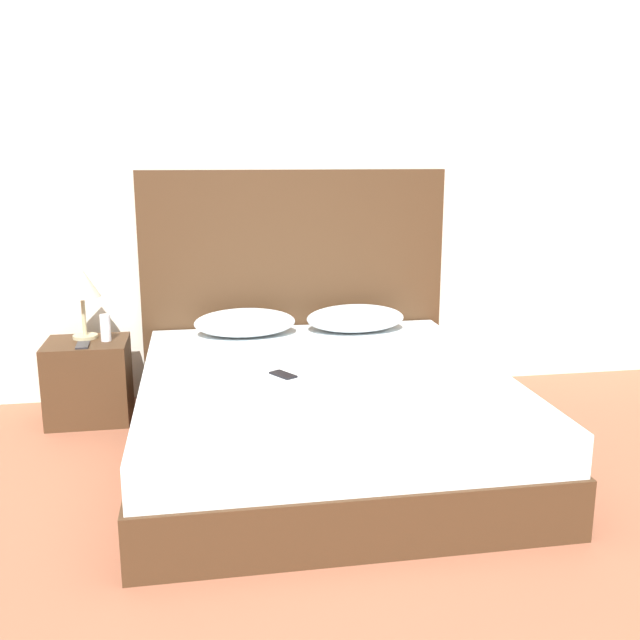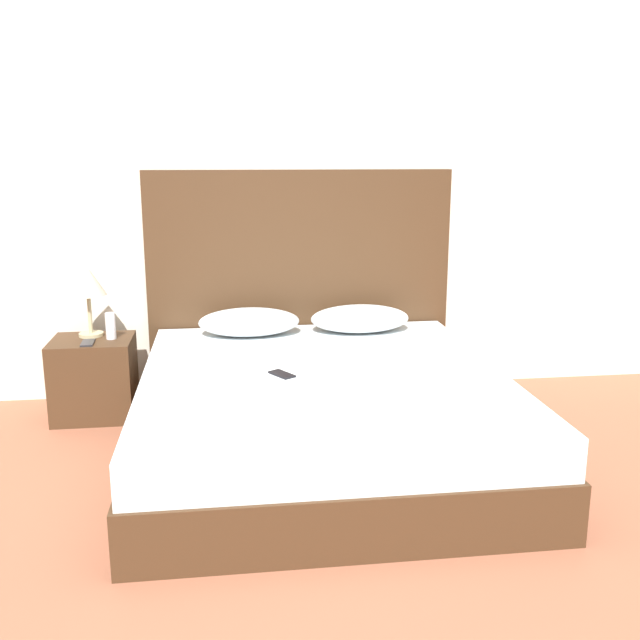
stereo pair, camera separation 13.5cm
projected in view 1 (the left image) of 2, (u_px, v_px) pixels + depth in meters
wall_back at (273, 189)px, 4.59m from camera, size 10.00×0.06×2.70m
bed at (323, 414)px, 3.76m from camera, size 1.89×2.11×0.47m
headboard at (295, 284)px, 4.68m from camera, size 1.98×0.05×1.47m
pillow_left at (245, 323)px, 4.41m from camera, size 0.63×0.38×0.17m
pillow_right at (355, 318)px, 4.53m from camera, size 0.63×0.38×0.17m
phone_on_bed at (283, 375)px, 3.63m from camera, size 0.14×0.16×0.01m
nightstand at (89, 381)px, 4.28m from camera, size 0.48×0.41×0.49m
table_lamp at (81, 285)px, 4.23m from camera, size 0.22×0.22×0.44m
phone_on_nightstand at (83, 345)px, 4.13m from camera, size 0.08×0.15×0.01m
toiletry_bottle at (105, 328)px, 4.22m from camera, size 0.06×0.06×0.16m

